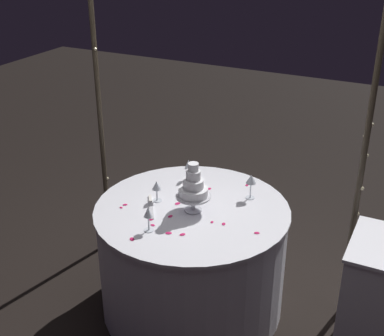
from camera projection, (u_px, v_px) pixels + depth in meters
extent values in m
plane|color=black|center=(192.00, 303.00, 3.62)|extent=(12.00, 12.00, 0.00)
cylinder|color=#473D2D|center=(100.00, 112.00, 3.80)|extent=(0.04, 0.04, 2.28)
cylinder|color=#473D2D|center=(363.00, 159.00, 3.05)|extent=(0.04, 0.04, 2.28)
sphere|color=#F9EAB2|center=(372.00, 125.00, 2.96)|extent=(0.02, 0.02, 0.02)
sphere|color=#F9EAB2|center=(107.00, 178.00, 4.04)|extent=(0.02, 0.02, 0.02)
sphere|color=#F9EAB2|center=(357.00, 214.00, 3.21)|extent=(0.02, 0.02, 0.02)
sphere|color=#F9EAB2|center=(107.00, 209.00, 4.16)|extent=(0.02, 0.02, 0.02)
sphere|color=#F9EAB2|center=(343.00, 292.00, 3.49)|extent=(0.02, 0.02, 0.02)
sphere|color=#F9EAB2|center=(365.00, 136.00, 2.99)|extent=(0.02, 0.02, 0.02)
sphere|color=#F9EAB2|center=(367.00, 155.00, 3.04)|extent=(0.02, 0.02, 0.02)
sphere|color=#F9EAB2|center=(95.00, 49.00, 3.59)|extent=(0.02, 0.02, 0.02)
sphere|color=#F9EAB2|center=(372.00, 110.00, 2.93)|extent=(0.02, 0.02, 0.02)
sphere|color=#F9EAB2|center=(103.00, 156.00, 3.96)|extent=(0.02, 0.02, 0.02)
sphere|color=#F9EAB2|center=(362.00, 188.00, 3.12)|extent=(0.02, 0.02, 0.02)
cylinder|color=white|center=(192.00, 259.00, 3.46)|extent=(1.22, 1.22, 0.74)
cylinder|color=white|center=(192.00, 209.00, 3.29)|extent=(1.24, 1.24, 0.02)
cylinder|color=silver|center=(193.00, 210.00, 3.26)|extent=(0.11, 0.11, 0.01)
cylinder|color=silver|center=(193.00, 203.00, 3.24)|extent=(0.02, 0.02, 0.09)
cylinder|color=silver|center=(193.00, 196.00, 3.22)|extent=(0.22, 0.22, 0.01)
cylinder|color=white|center=(193.00, 192.00, 3.20)|extent=(0.18, 0.18, 0.05)
cylinder|color=white|center=(193.00, 184.00, 3.18)|extent=(0.13, 0.13, 0.06)
cylinder|color=white|center=(193.00, 175.00, 3.15)|extent=(0.09, 0.09, 0.06)
cylinder|color=white|center=(193.00, 167.00, 3.13)|extent=(0.07, 0.07, 0.05)
cylinder|color=silver|center=(157.00, 200.00, 3.38)|extent=(0.06, 0.06, 0.00)
cylinder|color=silver|center=(157.00, 195.00, 3.36)|extent=(0.01, 0.01, 0.08)
cone|color=silver|center=(157.00, 185.00, 3.33)|extent=(0.06, 0.06, 0.06)
cylinder|color=silver|center=(189.00, 179.00, 3.66)|extent=(0.06, 0.06, 0.00)
cylinder|color=silver|center=(189.00, 173.00, 3.64)|extent=(0.01, 0.01, 0.08)
cone|color=silver|center=(189.00, 164.00, 3.61)|extent=(0.05, 0.05, 0.07)
cylinder|color=silver|center=(250.00, 198.00, 3.41)|extent=(0.06, 0.06, 0.00)
cylinder|color=silver|center=(250.00, 190.00, 3.38)|extent=(0.01, 0.01, 0.11)
cone|color=silver|center=(251.00, 179.00, 3.35)|extent=(0.07, 0.07, 0.06)
cylinder|color=silver|center=(149.00, 230.00, 3.05)|extent=(0.06, 0.06, 0.00)
cylinder|color=silver|center=(149.00, 223.00, 3.03)|extent=(0.01, 0.01, 0.09)
cone|color=silver|center=(148.00, 212.00, 3.00)|extent=(0.05, 0.05, 0.06)
cube|color=silver|center=(151.00, 210.00, 3.26)|extent=(0.14, 0.20, 0.01)
cube|color=white|center=(150.00, 199.00, 3.39)|extent=(0.07, 0.09, 0.01)
ellipsoid|color=#C61951|center=(170.00, 216.00, 3.19)|extent=(0.03, 0.04, 0.00)
ellipsoid|color=#C61951|center=(224.00, 224.00, 3.11)|extent=(0.03, 0.04, 0.00)
ellipsoid|color=#C61951|center=(121.00, 208.00, 3.29)|extent=(0.03, 0.02, 0.00)
ellipsoid|color=#C61951|center=(153.00, 225.00, 3.10)|extent=(0.03, 0.02, 0.00)
ellipsoid|color=#C61951|center=(178.00, 203.00, 3.34)|extent=(0.04, 0.05, 0.00)
ellipsoid|color=#C61951|center=(257.00, 233.00, 3.03)|extent=(0.04, 0.03, 0.00)
ellipsoid|color=#C61951|center=(125.00, 205.00, 3.32)|extent=(0.04, 0.04, 0.00)
ellipsoid|color=#C61951|center=(182.00, 234.00, 3.01)|extent=(0.04, 0.04, 0.00)
ellipsoid|color=#C61951|center=(247.00, 185.00, 3.57)|extent=(0.03, 0.03, 0.00)
ellipsoid|color=#C61951|center=(151.00, 219.00, 3.16)|extent=(0.03, 0.04, 0.00)
ellipsoid|color=#C61951|center=(212.00, 222.00, 3.13)|extent=(0.02, 0.03, 0.00)
ellipsoid|color=#C61951|center=(132.00, 239.00, 2.97)|extent=(0.04, 0.04, 0.00)
ellipsoid|color=#C61951|center=(169.00, 233.00, 3.02)|extent=(0.05, 0.04, 0.00)
ellipsoid|color=#C61951|center=(209.00, 189.00, 3.52)|extent=(0.04, 0.04, 0.00)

